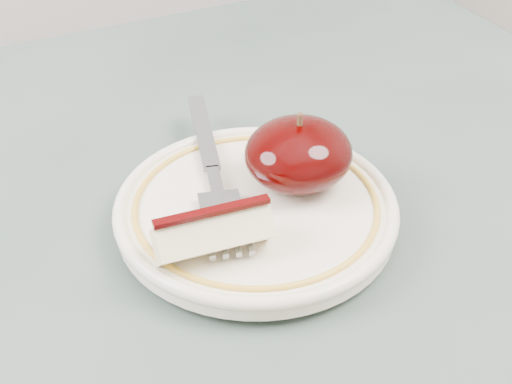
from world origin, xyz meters
name	(u,v)px	position (x,y,z in m)	size (l,w,h in m)	color
plate	(256,209)	(0.09, 0.10, 0.76)	(0.19, 0.19, 0.02)	beige
apple_half	(299,154)	(0.12, 0.11, 0.79)	(0.07, 0.07, 0.05)	black
apple_wedge	(213,233)	(0.04, 0.07, 0.78)	(0.07, 0.04, 0.03)	beige
fork	(212,170)	(0.07, 0.14, 0.77)	(0.07, 0.19, 0.00)	gray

